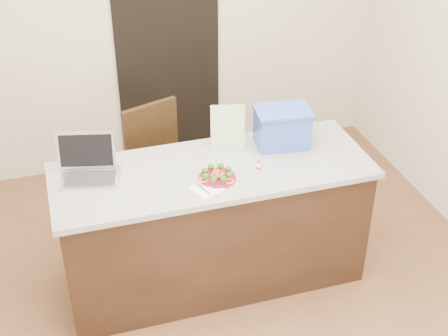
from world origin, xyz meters
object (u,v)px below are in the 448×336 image
object	(u,v)px
yogurt_bottle	(259,166)
chair	(155,163)
plate	(217,178)
laptop	(88,165)
napkin	(207,189)
blue_box	(282,127)
island	(213,225)

from	to	relation	value
yogurt_bottle	chair	world-z (taller)	chair
plate	laptop	size ratio (longest dim) A/B	0.57
yogurt_bottle	laptop	bearing A→B (deg)	165.55
napkin	blue_box	size ratio (longest dim) A/B	0.41
island	yogurt_bottle	bearing A→B (deg)	-22.15
island	yogurt_bottle	distance (m)	0.57
island	chair	distance (m)	0.77
island	blue_box	world-z (taller)	blue_box
island	laptop	distance (m)	0.94
napkin	yogurt_bottle	bearing A→B (deg)	16.45
plate	yogurt_bottle	bearing A→B (deg)	4.14
island	napkin	xyz separation A→B (m)	(-0.10, -0.22, 0.46)
napkin	yogurt_bottle	distance (m)	0.39
plate	chair	bearing A→B (deg)	105.63
island	laptop	bearing A→B (deg)	168.45
plate	blue_box	xyz separation A→B (m)	(0.54, 0.28, 0.12)
blue_box	napkin	bearing A→B (deg)	-142.64
island	plate	world-z (taller)	plate
chair	island	bearing A→B (deg)	-90.68
napkin	blue_box	world-z (taller)	blue_box
island	plate	xyz separation A→B (m)	(-0.01, -0.13, 0.47)
napkin	blue_box	distance (m)	0.75
island	yogurt_bottle	xyz separation A→B (m)	(0.27, -0.11, 0.48)
plate	blue_box	world-z (taller)	blue_box
blue_box	island	bearing A→B (deg)	-157.20
napkin	laptop	bearing A→B (deg)	150.33
chair	plate	bearing A→B (deg)	-93.95
island	yogurt_bottle	world-z (taller)	yogurt_bottle
island	plate	size ratio (longest dim) A/B	8.76
blue_box	chair	size ratio (longest dim) A/B	0.39
plate	blue_box	bearing A→B (deg)	27.82
laptop	chair	bearing A→B (deg)	61.09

